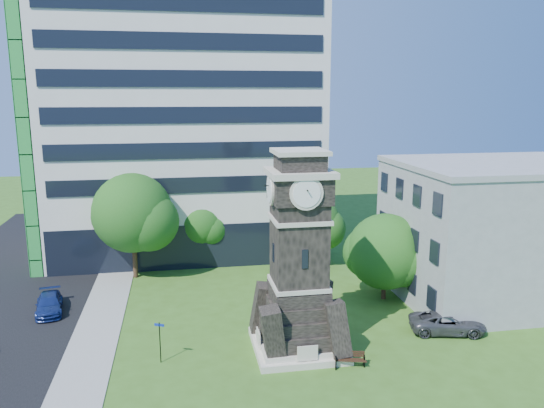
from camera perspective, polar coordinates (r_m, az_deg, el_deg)
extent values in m
plane|color=#375E1A|center=(31.58, -1.93, -17.28)|extent=(160.00, 160.00, 0.00)
cube|color=gray|center=(36.23, -18.64, -13.88)|extent=(3.00, 70.00, 0.06)
cube|color=beige|center=(33.72, 2.79, -14.92)|extent=(5.40, 5.40, 0.40)
cube|color=beige|center=(33.56, 2.80, -14.38)|extent=(4.80, 4.80, 0.30)
cube|color=black|center=(31.22, 2.92, -3.35)|extent=(3.00, 3.00, 6.40)
cube|color=beige|center=(32.13, 2.87, -8.52)|extent=(3.25, 3.25, 0.25)
cube|color=beige|center=(30.98, 2.94, -1.56)|extent=(3.25, 3.25, 0.25)
cube|color=black|center=(30.08, 3.55, -5.92)|extent=(0.35, 0.08, 1.10)
cube|color=black|center=(30.62, 2.98, 1.72)|extent=(3.30, 3.30, 1.60)
cube|color=beige|center=(30.47, 2.99, 3.39)|extent=(3.70, 3.70, 0.35)
cylinder|color=white|center=(28.92, 3.76, 1.12)|extent=(1.56, 0.06, 1.56)
cylinder|color=white|center=(30.27, -0.29, 1.62)|extent=(0.06, 1.56, 1.56)
cube|color=black|center=(30.39, 3.01, 4.51)|extent=(2.60, 2.60, 0.90)
cube|color=beige|center=(30.32, 3.02, 5.63)|extent=(3.00, 3.00, 0.25)
cube|color=silver|center=(53.39, -9.33, 10.14)|extent=(25.00, 15.00, 28.00)
cube|color=black|center=(48.05, -8.72, -4.52)|extent=(24.50, 0.80, 4.00)
cube|color=#9FA3A5|center=(43.87, 23.22, -2.85)|extent=(15.00, 12.00, 10.00)
cube|color=#9FA3A5|center=(42.95, 23.77, 3.89)|extent=(15.20, 12.20, 0.40)
imported|color=navy|center=(41.69, -22.85, -9.88)|extent=(2.44, 4.51, 1.24)
imported|color=#46474B|center=(37.29, 18.35, -12.02)|extent=(5.23, 3.25, 1.35)
cube|color=black|center=(31.63, 6.87, -16.59)|extent=(0.06, 0.45, 0.69)
cube|color=black|center=(32.12, 9.87, -16.22)|extent=(0.06, 0.45, 0.69)
cube|color=#361912|center=(31.82, 8.39, -16.25)|extent=(1.79, 0.48, 0.04)
cube|color=#361912|center=(31.88, 8.28, -15.63)|extent=(1.79, 0.04, 0.40)
cylinder|color=black|center=(32.28, -11.95, -14.38)|extent=(0.06, 0.06, 2.48)
cube|color=#0E259A|center=(31.82, -12.03, -12.61)|extent=(0.60, 0.04, 0.15)
cylinder|color=#332114|center=(46.68, -14.53, -5.72)|extent=(0.41, 0.41, 3.27)
sphere|color=#225318|center=(45.67, -14.78, -0.93)|extent=(6.66, 6.66, 6.66)
sphere|color=#225318|center=(45.07, -13.12, -1.84)|extent=(5.00, 5.00, 5.00)
sphere|color=#225318|center=(46.67, -16.10, -1.19)|extent=(4.66, 4.66, 4.66)
cylinder|color=#332114|center=(49.44, -7.55, -5.10)|extent=(0.32, 0.32, 2.22)
sphere|color=#36651E|center=(48.73, -7.63, -2.05)|extent=(4.32, 4.32, 4.32)
sphere|color=#36651E|center=(48.45, -6.57, -2.62)|extent=(3.24, 3.24, 3.24)
sphere|color=#36651E|center=(49.29, -8.53, -2.21)|extent=(3.03, 3.03, 3.03)
cylinder|color=#332114|center=(48.87, 4.29, -5.20)|extent=(0.37, 0.37, 2.26)
sphere|color=#28651E|center=(48.14, 4.33, -2.04)|extent=(5.11, 5.11, 5.11)
sphere|color=#28651E|center=(48.03, 5.66, -2.64)|extent=(3.83, 3.83, 3.83)
sphere|color=#28651E|center=(48.60, 3.12, -2.20)|extent=(3.58, 3.58, 3.58)
cylinder|color=#332114|center=(41.62, 11.94, -8.53)|extent=(0.35, 0.35, 2.18)
sphere|color=#295218|center=(40.79, 12.09, -5.01)|extent=(5.73, 5.73, 5.73)
sphere|color=#295218|center=(40.85, 13.86, -5.69)|extent=(4.29, 4.29, 4.29)
sphere|color=#295218|center=(41.14, 10.41, -5.15)|extent=(4.01, 4.01, 4.01)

